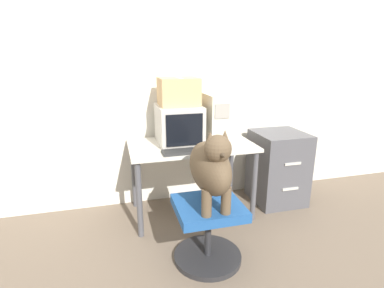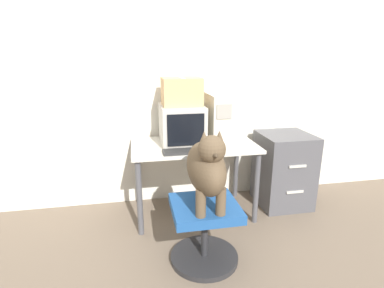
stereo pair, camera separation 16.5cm
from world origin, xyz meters
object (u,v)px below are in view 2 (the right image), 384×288
pc_tower (216,118)px  keyboard (187,151)px  cardboard_box (181,92)px  office_chair (205,229)px  crt_monitor (182,124)px  dog (207,167)px  filing_cabinet (283,170)px

pc_tower → keyboard: size_ratio=1.18×
cardboard_box → office_chair: bearing=-87.0°
cardboard_box → crt_monitor: bearing=-90.0°
dog → keyboard: bearing=95.1°
pc_tower → office_chair: pc_tower is taller
filing_cabinet → cardboard_box: 1.34m
office_chair → keyboard: bearing=95.5°
crt_monitor → filing_cabinet: bearing=-2.1°
dog → filing_cabinet: size_ratio=0.78×
keyboard → pc_tower: bearing=41.9°
cardboard_box → dog: bearing=-87.2°
keyboard → dog: size_ratio=0.71×
pc_tower → keyboard: pc_tower is taller
office_chair → cardboard_box: 1.22m
filing_cabinet → office_chair: bearing=-143.6°
crt_monitor → dog: size_ratio=0.78×
keyboard → crt_monitor: bearing=89.1°
office_chair → filing_cabinet: (1.01, 0.75, 0.11)m
pc_tower → dog: size_ratio=0.84×
dog → crt_monitor: bearing=92.9°
crt_monitor → cardboard_box: size_ratio=1.32×
keyboard → dog: 0.52m
keyboard → cardboard_box: 0.56m
cardboard_box → keyboard: bearing=-90.9°
dog → cardboard_box: (-0.04, 0.83, 0.42)m
crt_monitor → keyboard: crt_monitor is taller
office_chair → cardboard_box: cardboard_box is taller
pc_tower → filing_cabinet: pc_tower is taller
pc_tower → keyboard: bearing=-138.1°
filing_cabinet → keyboard: bearing=-165.7°
filing_cabinet → crt_monitor: bearing=177.9°
crt_monitor → keyboard: 0.35m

